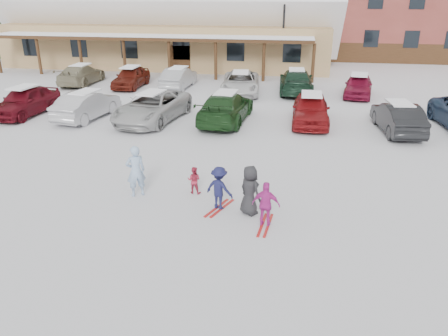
% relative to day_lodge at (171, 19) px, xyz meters
% --- Properties ---
extents(ground, '(160.00, 160.00, 0.00)m').
position_rel_day_lodge_xyz_m(ground, '(9.00, -27.96, -3.94)').
color(ground, white).
rests_on(ground, ground).
extents(day_lodge, '(29.12, 12.50, 10.38)m').
position_rel_day_lodge_xyz_m(day_lodge, '(0.00, 0.00, 0.00)').
color(day_lodge, tan).
rests_on(day_lodge, ground).
extents(lamp_post, '(0.50, 0.25, 5.98)m').
position_rel_day_lodge_xyz_m(lamp_post, '(10.24, -4.54, -0.55)').
color(lamp_post, black).
rests_on(lamp_post, ground).
extents(conifer_3, '(3.96, 3.96, 9.18)m').
position_rel_day_lodge_xyz_m(conifer_3, '(15.00, 16.04, 1.17)').
color(conifer_3, black).
rests_on(conifer_3, ground).
extents(adult_skier, '(0.76, 0.70, 1.75)m').
position_rel_day_lodge_xyz_m(adult_skier, '(6.43, -27.40, -3.07)').
color(adult_skier, '#98B7DB').
rests_on(adult_skier, ground).
extents(toddler_red, '(0.48, 0.39, 0.95)m').
position_rel_day_lodge_xyz_m(toddler_red, '(8.27, -26.91, -3.47)').
color(toddler_red, '#B32941').
rests_on(toddler_red, ground).
extents(child_navy, '(1.04, 0.82, 1.41)m').
position_rel_day_lodge_xyz_m(child_navy, '(9.31, -27.89, -3.24)').
color(child_navy, '#171943').
rests_on(child_navy, ground).
extents(skis_child_navy, '(0.69, 1.38, 0.03)m').
position_rel_day_lodge_xyz_m(skis_child_navy, '(9.31, -27.89, -3.93)').
color(skis_child_navy, red).
rests_on(skis_child_navy, ground).
extents(child_magenta, '(0.84, 0.42, 1.38)m').
position_rel_day_lodge_xyz_m(child_magenta, '(10.81, -28.73, -3.25)').
color(child_magenta, '#C42B97').
rests_on(child_magenta, ground).
extents(skis_child_magenta, '(0.34, 1.41, 0.03)m').
position_rel_day_lodge_xyz_m(skis_child_magenta, '(10.81, -28.73, -3.93)').
color(skis_child_magenta, red).
rests_on(skis_child_magenta, ground).
extents(bystander_dark, '(0.91, 0.88, 1.57)m').
position_rel_day_lodge_xyz_m(bystander_dark, '(10.27, -28.07, -3.16)').
color(bystander_dark, '#252528').
rests_on(bystander_dark, ground).
extents(parked_car_0, '(2.20, 4.67, 1.54)m').
position_rel_day_lodge_xyz_m(parked_car_0, '(-3.01, -18.71, -3.17)').
color(parked_car_0, '#5D0C16').
rests_on(parked_car_0, ground).
extents(parked_car_1, '(2.18, 4.58, 1.45)m').
position_rel_day_lodge_xyz_m(parked_car_1, '(0.61, -18.86, -3.22)').
color(parked_car_1, '#B1B1B6').
rests_on(parked_car_1, ground).
extents(parked_car_2, '(3.34, 5.76, 1.51)m').
position_rel_day_lodge_xyz_m(parked_car_2, '(4.18, -18.73, -3.19)').
color(parked_car_2, '#B8B8B8').
rests_on(parked_car_2, ground).
extents(parked_car_3, '(2.54, 5.45, 1.54)m').
position_rel_day_lodge_xyz_m(parked_car_3, '(7.96, -18.28, -3.17)').
color(parked_car_3, '#1B3E1A').
rests_on(parked_car_3, ground).
extents(parked_car_4, '(1.85, 4.53, 1.54)m').
position_rel_day_lodge_xyz_m(parked_car_4, '(12.27, -17.92, -3.17)').
color(parked_car_4, maroon).
rests_on(parked_car_4, ground).
extents(parked_car_5, '(1.96, 4.49, 1.44)m').
position_rel_day_lodge_xyz_m(parked_car_5, '(16.35, -18.67, -3.23)').
color(parked_car_5, black).
rests_on(parked_car_5, ground).
extents(parked_car_7, '(1.99, 4.81, 1.39)m').
position_rel_day_lodge_xyz_m(parked_car_7, '(-3.85, -10.43, -3.25)').
color(parked_car_7, gray).
rests_on(parked_car_7, ground).
extents(parked_car_8, '(1.75, 4.20, 1.42)m').
position_rel_day_lodge_xyz_m(parked_car_8, '(0.05, -10.84, -3.23)').
color(parked_car_8, maroon).
rests_on(parked_car_8, ground).
extents(parked_car_9, '(1.71, 4.33, 1.40)m').
position_rel_day_lodge_xyz_m(parked_car_9, '(3.40, -10.52, -3.24)').
color(parked_car_9, '#A4A5A9').
rests_on(parked_car_9, ground).
extents(parked_car_10, '(2.83, 5.35, 1.43)m').
position_rel_day_lodge_xyz_m(parked_car_10, '(7.88, -11.67, -3.23)').
color(parked_car_10, silver).
rests_on(parked_car_10, ground).
extents(parked_car_11, '(2.32, 5.34, 1.53)m').
position_rel_day_lodge_xyz_m(parked_car_11, '(11.45, -10.76, -3.18)').
color(parked_car_11, '#163322').
rests_on(parked_car_11, ground).
extents(parked_car_12, '(2.27, 4.32, 1.40)m').
position_rel_day_lodge_xyz_m(parked_car_12, '(15.40, -11.14, -3.24)').
color(parked_car_12, maroon).
rests_on(parked_car_12, ground).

